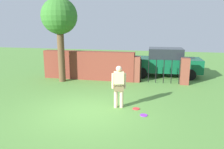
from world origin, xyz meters
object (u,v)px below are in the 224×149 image
at_px(tree, 59,18).
at_px(frisbee_red, 136,109).
at_px(person, 119,85).
at_px(car, 165,62).
at_px(frisbee_purple, 144,115).

distance_m(tree, frisbee_red, 6.58).
height_order(person, frisbee_red, person).
distance_m(car, frisbee_red, 6.05).
height_order(tree, person, tree).
distance_m(tree, car, 6.68).
height_order(tree, frisbee_purple, tree).
xyz_separation_m(person, car, (1.77, 5.87, -0.04)).
relative_size(car, frisbee_red, 15.79).
bearing_deg(frisbee_red, tree, 143.59).
bearing_deg(frisbee_purple, person, 149.92).
relative_size(tree, frisbee_purple, 16.69).
bearing_deg(frisbee_purple, frisbee_red, 120.40).
bearing_deg(person, car, 57.42).
relative_size(tree, frisbee_red, 16.69).
xyz_separation_m(car, frisbee_purple, (-0.76, -6.45, -0.85)).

